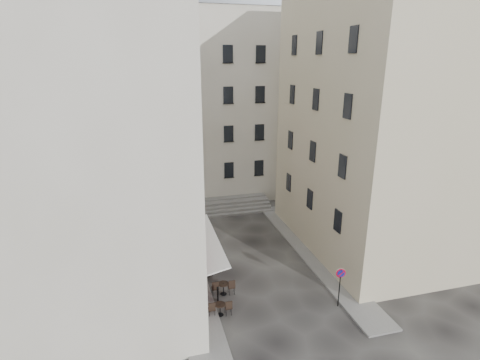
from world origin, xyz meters
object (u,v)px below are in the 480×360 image
object	(u,v)px
no_parking_sign	(340,280)
bistro_table_a	(220,308)
pedestrian	(217,251)
bistro_table_b	(223,287)

from	to	relation	value
no_parking_sign	bistro_table_a	xyz separation A→B (m)	(-6.70, 0.96, -1.26)
no_parking_sign	pedestrian	size ratio (longest dim) A/B	1.40
no_parking_sign	bistro_table_b	xyz separation A→B (m)	(-6.10, 2.80, -1.23)
bistro_table_a	no_parking_sign	bearing A→B (deg)	-8.17
bistro_table_a	bistro_table_b	distance (m)	1.93
bistro_table_b	bistro_table_a	bearing A→B (deg)	-107.81
bistro_table_b	pedestrian	xyz separation A→B (m)	(0.39, 3.82, 0.37)
bistro_table_a	pedestrian	world-z (taller)	pedestrian
bistro_table_b	no_parking_sign	bearing A→B (deg)	-24.64
no_parking_sign	bistro_table_a	size ratio (longest dim) A/B	1.87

